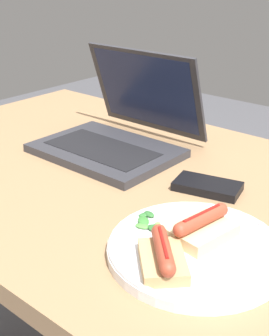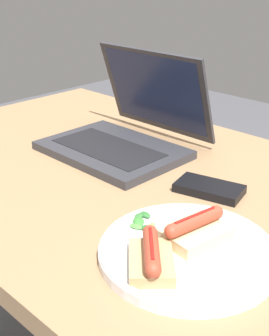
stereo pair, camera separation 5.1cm
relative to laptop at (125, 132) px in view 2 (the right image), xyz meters
The scene contains 7 objects.
desk 0.20m from the laptop, 30.13° to the right, with size 1.31×0.74×0.74m.
laptop is the anchor object (origin of this frame).
plate 0.44m from the laptop, 32.60° to the right, with size 0.26×0.26×0.02m.
sausage_toast_left 0.42m from the laptop, 30.30° to the right, with size 0.09×0.11×0.04m.
sausage_toast_middle 0.47m from the laptop, 40.25° to the right, with size 0.11×0.11×0.04m.
salad_pile 0.36m from the laptop, 39.40° to the right, with size 0.07×0.05×0.01m.
external_drive 0.27m from the laptop, ahead, with size 0.13×0.09×0.02m.
Camera 2 is at (0.56, -0.60, 1.14)m, focal length 50.00 mm.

